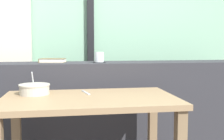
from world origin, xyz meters
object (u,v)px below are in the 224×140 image
Objects in this scene: soup_bowl at (34,89)px; breakfast_table at (90,115)px; coaster_square at (99,62)px; fork_utensil at (86,92)px; closed_book at (53,60)px; juice_glass at (99,57)px.

breakfast_table is at bearing -23.19° from soup_bowl.
coaster_square reaches higher than fork_utensil.
soup_bowl is (-0.49, -0.46, -0.15)m from coaster_square.
closed_book is 1.40× the size of fork_utensil.
coaster_square reaches higher than breakfast_table.
closed_book reaches higher than fork_utensil.
coaster_square is 0.59× the size of fork_utensil.
closed_book is (-0.27, 0.71, 0.31)m from breakfast_table.
juice_glass reaches higher than soup_bowl.
fork_utensil is at bearing -107.67° from coaster_square.
coaster_square is 0.52m from fork_utensil.
fork_utensil is (-0.01, 0.16, 0.12)m from breakfast_table.
juice_glass reaches higher than coaster_square.
fork_utensil is (-0.15, -0.46, -0.18)m from coaster_square.
breakfast_table is at bearing -97.50° from fork_utensil.
juice_glass is at bearing 77.90° from breakfast_table.
coaster_square is at bearing 77.90° from breakfast_table.
juice_glass is at bearing -13.33° from closed_book.
juice_glass is 0.51× the size of fork_utensil.
breakfast_table is 11.19× the size of coaster_square.
juice_glass is 0.53m from fork_utensil.
breakfast_table is 0.72m from juice_glass.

